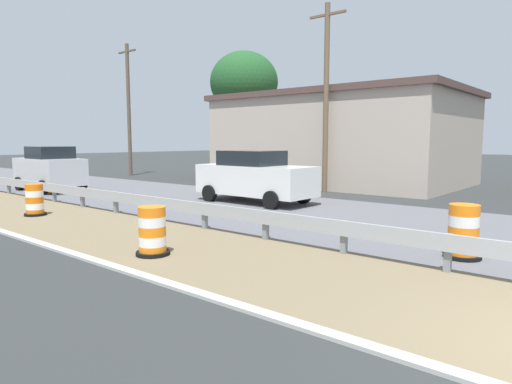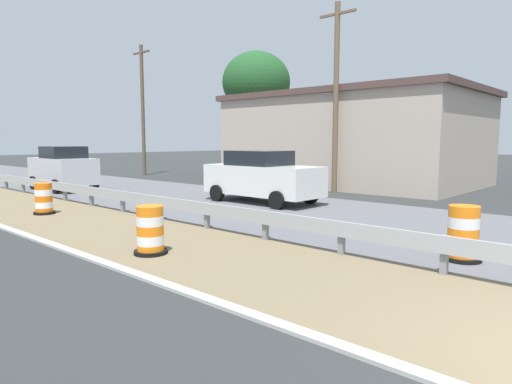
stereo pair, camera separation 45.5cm
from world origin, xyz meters
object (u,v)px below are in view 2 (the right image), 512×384
at_px(traffic_barrel_close, 150,232).
at_px(traffic_barrel_far, 63,183).
at_px(traffic_barrel_mid, 44,200).
at_px(car_trailing_near_lane, 262,177).
at_px(car_lead_near_lane, 63,168).
at_px(traffic_barrel_nearest, 463,236).
at_px(utility_pole_near, 336,96).
at_px(utility_pole_mid, 143,109).

xyz_separation_m(traffic_barrel_close, traffic_barrel_far, (3.76, 12.13, 0.01)).
bearing_deg(traffic_barrel_far, traffic_barrel_mid, -120.23).
bearing_deg(car_trailing_near_lane, car_lead_near_lane, -161.73).
relative_size(traffic_barrel_mid, car_trailing_near_lane, 0.21).
relative_size(traffic_barrel_close, traffic_barrel_mid, 1.01).
height_order(traffic_barrel_nearest, traffic_barrel_mid, traffic_barrel_nearest).
xyz_separation_m(car_lead_near_lane, utility_pole_near, (7.79, -10.24, 3.30)).
height_order(traffic_barrel_close, traffic_barrel_far, traffic_barrel_far).
bearing_deg(car_lead_near_lane, traffic_barrel_close, 163.63).
xyz_separation_m(traffic_barrel_close, car_trailing_near_lane, (7.49, 3.50, 0.54)).
relative_size(traffic_barrel_far, car_lead_near_lane, 0.25).
relative_size(traffic_barrel_nearest, traffic_barrel_far, 1.06).
distance_m(car_trailing_near_lane, utility_pole_mid, 16.26).
relative_size(utility_pole_near, utility_pole_mid, 0.96).
distance_m(traffic_barrel_mid, utility_pole_mid, 17.05).
height_order(traffic_barrel_far, car_trailing_near_lane, car_trailing_near_lane).
bearing_deg(traffic_barrel_close, car_trailing_near_lane, 25.06).
distance_m(traffic_barrel_mid, car_lead_near_lane, 7.58).
relative_size(car_trailing_near_lane, utility_pole_mid, 0.54).
relative_size(traffic_barrel_far, car_trailing_near_lane, 0.22).
xyz_separation_m(traffic_barrel_mid, car_trailing_near_lane, (6.79, -3.37, 0.54)).
relative_size(traffic_barrel_mid, utility_pole_near, 0.12).
bearing_deg(car_trailing_near_lane, traffic_barrel_close, -63.97).
xyz_separation_m(car_lead_near_lane, utility_pole_mid, (8.00, 5.12, 3.48)).
relative_size(traffic_barrel_far, utility_pole_mid, 0.12).
bearing_deg(traffic_barrel_close, utility_pole_near, 14.89).
xyz_separation_m(traffic_barrel_far, utility_pole_near, (8.41, -8.90, 3.88)).
bearing_deg(traffic_barrel_close, traffic_barrel_nearest, -52.57).
distance_m(car_lead_near_lane, car_trailing_near_lane, 10.45).
height_order(car_lead_near_lane, car_trailing_near_lane, car_lead_near_lane).
distance_m(traffic_barrel_close, utility_pole_near, 13.18).
distance_m(traffic_barrel_nearest, traffic_barrel_far, 17.12).
height_order(traffic_barrel_mid, traffic_barrel_far, traffic_barrel_far).
bearing_deg(traffic_barrel_far, car_trailing_near_lane, -66.64).
xyz_separation_m(traffic_barrel_far, car_lead_near_lane, (0.62, 1.35, 0.58)).
bearing_deg(utility_pole_near, traffic_barrel_mid, 162.40).
height_order(traffic_barrel_close, car_trailing_near_lane, car_trailing_near_lane).
bearing_deg(utility_pole_near, traffic_barrel_nearest, -135.42).
bearing_deg(car_trailing_near_lane, utility_pole_mid, 163.01).
xyz_separation_m(traffic_barrel_far, utility_pole_mid, (8.62, 6.47, 4.06)).
distance_m(car_lead_near_lane, utility_pole_mid, 10.12).
xyz_separation_m(car_trailing_near_lane, utility_pole_mid, (4.89, 15.10, 3.52)).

